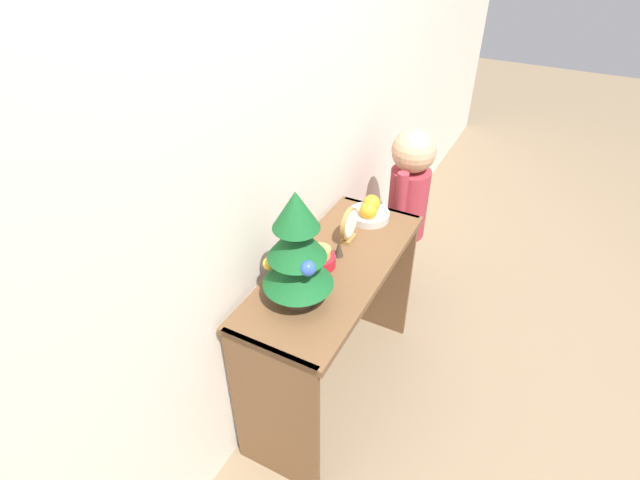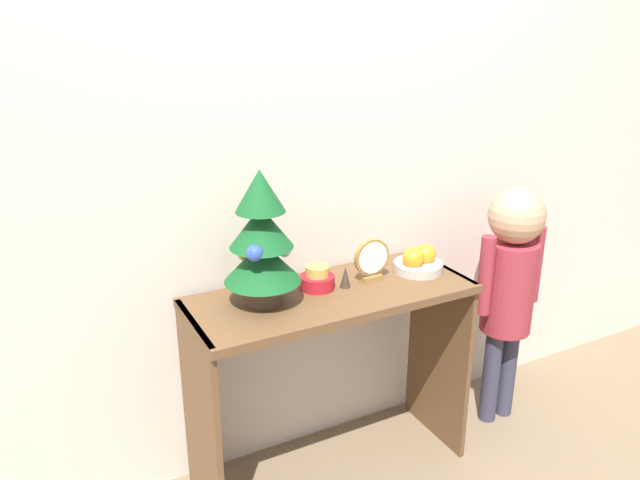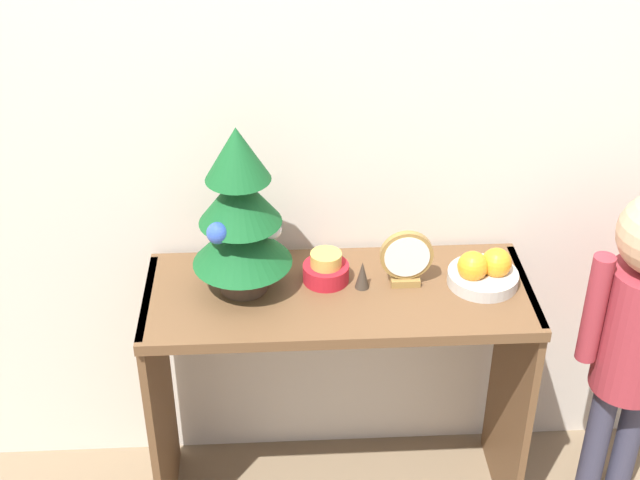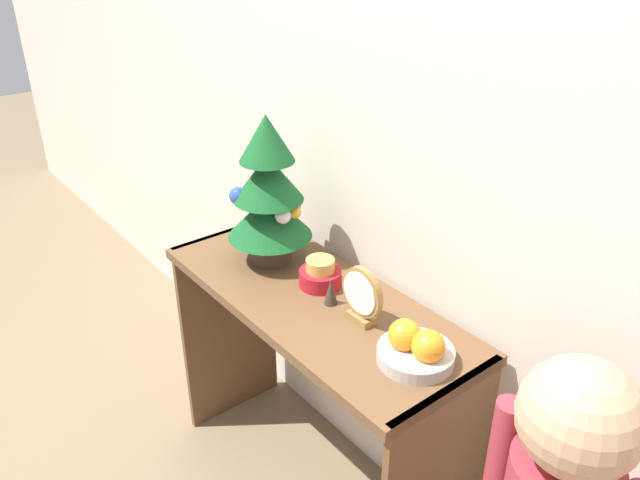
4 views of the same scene
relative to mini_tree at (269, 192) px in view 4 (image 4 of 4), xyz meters
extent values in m
cube|color=beige|center=(0.25, 0.22, 0.27)|extent=(7.00, 0.05, 2.50)
cube|color=brown|center=(0.25, -0.03, -0.24)|extent=(1.01, 0.41, 0.03)
cube|color=brown|center=(-0.25, -0.03, -0.60)|extent=(0.02, 0.37, 0.75)
cylinder|color=#4C3828|center=(0.00, 0.00, -0.20)|extent=(0.12, 0.12, 0.05)
cylinder|color=brown|center=(0.00, 0.00, -0.15)|extent=(0.02, 0.02, 0.04)
cone|color=#145123|center=(0.00, 0.00, -0.08)|extent=(0.25, 0.25, 0.14)
cone|color=#145123|center=(0.00, 0.00, 0.04)|extent=(0.21, 0.21, 0.14)
cone|color=#145123|center=(0.00, 0.00, 0.16)|extent=(0.16, 0.16, 0.14)
sphere|color=gold|center=(0.08, 0.04, -0.05)|extent=(0.04, 0.04, 0.04)
sphere|color=silver|center=(0.08, -0.01, -0.05)|extent=(0.05, 0.05, 0.05)
sphere|color=gold|center=(-0.02, 0.10, -0.08)|extent=(0.05, 0.05, 0.05)
sphere|color=#2D4CA8|center=(-0.05, -0.07, -0.01)|extent=(0.05, 0.05, 0.05)
cylinder|color=#B7B2A8|center=(0.62, -0.01, -0.21)|extent=(0.18, 0.18, 0.03)
sphere|color=orange|center=(0.66, -0.01, -0.16)|extent=(0.08, 0.08, 0.08)
sphere|color=orange|center=(0.59, -0.02, -0.16)|extent=(0.08, 0.08, 0.08)
cylinder|color=#AD1923|center=(0.21, 0.02, -0.20)|extent=(0.12, 0.12, 0.05)
cylinder|color=gold|center=(0.21, 0.02, -0.16)|extent=(0.08, 0.08, 0.04)
cube|color=olive|center=(0.42, 0.00, -0.21)|extent=(0.08, 0.04, 0.02)
cylinder|color=olive|center=(0.42, 0.00, -0.14)|extent=(0.14, 0.02, 0.14)
cylinder|color=white|center=(0.42, -0.01, -0.14)|extent=(0.12, 0.00, 0.12)
cone|color=#382D23|center=(0.31, -0.01, -0.19)|extent=(0.04, 0.04, 0.08)
sphere|color=tan|center=(1.05, -0.06, -0.06)|extent=(0.22, 0.22, 0.22)
cylinder|color=#992D38|center=(0.92, -0.06, -0.28)|extent=(0.06, 0.06, 0.33)
camera|label=1|loc=(-1.17, -0.70, 1.02)|focal=28.00mm
camera|label=2|loc=(-0.71, -1.76, 0.68)|focal=35.00mm
camera|label=3|loc=(0.10, -1.91, 1.11)|focal=50.00mm
camera|label=4|loc=(1.41, -0.93, 0.72)|focal=35.00mm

